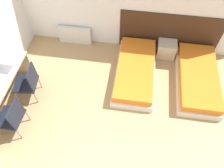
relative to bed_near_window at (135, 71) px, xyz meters
name	(u,v)px	position (x,y,z in m)	size (l,w,h in m)	color
wall_back	(124,0)	(-0.46, 1.06, 1.18)	(6.02, 0.05, 2.70)	white
headboard_panel	(169,33)	(0.73, 1.02, 0.39)	(2.50, 0.03, 1.12)	#382316
bed_near_window	(135,71)	(0.00, 0.00, 0.00)	(0.93, 1.98, 0.36)	beige
bed_near_door	(197,78)	(1.46, 0.00, 0.00)	(0.93, 1.98, 0.36)	beige
nightstand	(166,49)	(0.73, 0.81, 0.04)	(0.47, 0.37, 0.43)	beige
radiator	(75,35)	(-1.72, 0.94, 0.07)	(0.88, 0.12, 0.49)	silver
chair_near_laptop	(28,82)	(-2.26, -0.90, 0.32)	(0.53, 0.53, 0.92)	black
chair_near_notebook	(12,117)	(-2.26, -1.74, 0.32)	(0.49, 0.49, 0.92)	black
laptop	(0,67)	(-2.76, -0.84, 0.67)	(0.34, 0.23, 0.32)	slate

